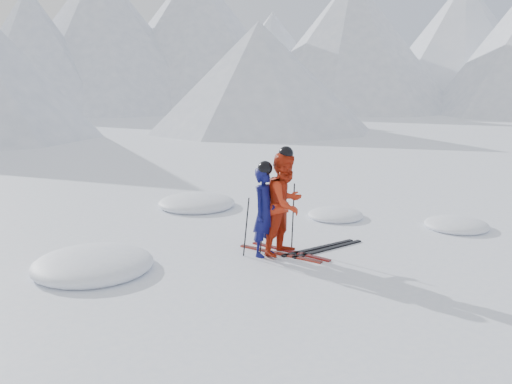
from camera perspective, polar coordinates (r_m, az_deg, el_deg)
ground at (r=10.86m, az=9.64°, el=-4.98°), size 160.00×160.00×0.00m
mountain_range at (r=44.76m, az=-18.66°, el=15.85°), size 106.15×62.94×15.53m
skier_blue at (r=9.59m, az=0.95°, el=-2.09°), size 0.68×0.57×1.60m
skier_red at (r=9.66m, az=3.11°, el=-1.25°), size 1.07×0.94×1.85m
pole_blue_left at (r=9.61m, az=-1.04°, el=-3.71°), size 0.11×0.08×1.07m
pole_blue_right at (r=9.99m, az=1.26°, el=-3.10°), size 0.11×0.07×1.07m
pole_red_left at (r=9.76m, az=0.80°, el=-2.97°), size 0.12×0.10×1.23m
pole_red_right at (r=10.03m, az=3.92°, el=-2.58°), size 0.12×0.09×1.23m
ski_worn_left at (r=9.84m, az=2.50°, el=-6.50°), size 0.67×1.63×0.03m
ski_worn_right at (r=9.98m, az=3.60°, el=-6.25°), size 0.56×1.66×0.03m
ski_loose_a at (r=10.23m, az=6.61°, el=-5.85°), size 1.70×0.10×0.03m
ski_loose_b at (r=10.19m, az=7.59°, el=-5.95°), size 1.70×0.14×0.03m
snow_lumps at (r=11.31m, az=-4.67°, el=-4.17°), size 8.86×6.51×0.44m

